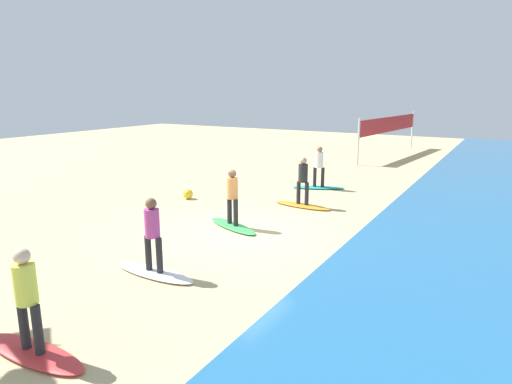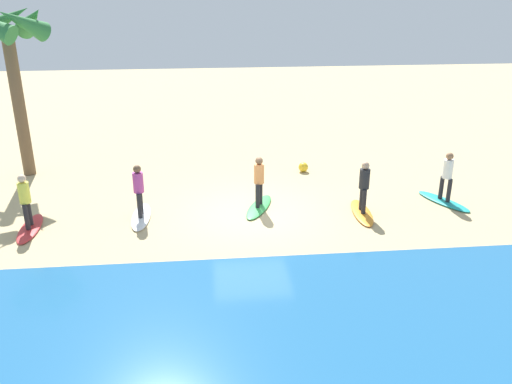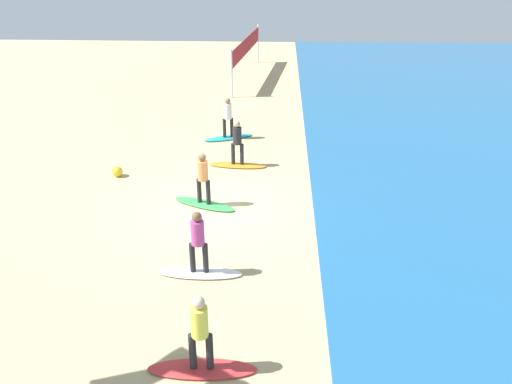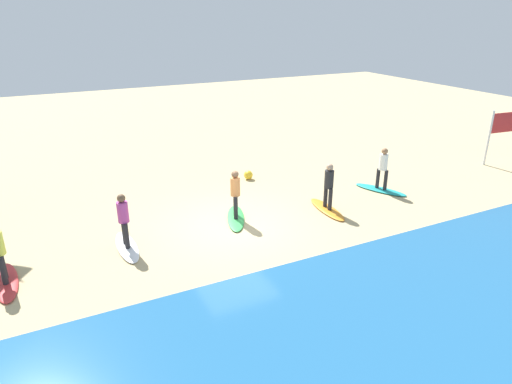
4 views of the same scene
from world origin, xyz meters
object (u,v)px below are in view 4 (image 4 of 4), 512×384
object	(u,v)px
surfer_orange	(329,183)
beach_ball	(248,175)
surfer_teal	(383,166)
surfboard_white	(127,247)
surfer_green	(235,191)
surfer_white	(123,217)
surfboard_teal	(381,190)
surfboard_green	(236,218)
surfboard_red	(6,282)
surfboard_orange	(327,209)

from	to	relation	value
surfer_orange	beach_ball	bearing A→B (deg)	-74.83
surfer_teal	surfboard_white	bearing A→B (deg)	1.46
surfer_green	surfer_white	size ratio (longest dim) A/B	1.00
surfboard_teal	surfboard_green	size ratio (longest dim) A/B	1.00
surfboard_white	surfer_white	bearing A→B (deg)	-90.32
surfboard_teal	surfer_green	size ratio (longest dim) A/B	1.28
surfer_white	surfboard_red	size ratio (longest dim) A/B	0.78
surfer_orange	surfer_green	size ratio (longest dim) A/B	1.00
surfer_orange	surfboard_red	bearing A→B (deg)	0.79
surfer_orange	surfer_white	size ratio (longest dim) A/B	1.00
surfboard_orange	surfer_teal	bearing A→B (deg)	106.14
surfboard_green	surfer_green	world-z (taller)	surfer_green
surfboard_teal	surfer_white	size ratio (longest dim) A/B	1.28
surfer_white	beach_ball	bearing A→B (deg)	-147.10
surfer_teal	surfboard_green	distance (m)	6.22
surfer_orange	surfboard_green	distance (m)	3.42
surfboard_white	surfboard_orange	bearing A→B (deg)	87.46
surfer_teal	surfer_green	bearing A→B (deg)	-1.44
surfboard_green	surfer_green	bearing A→B (deg)	0.00
surfboard_green	beach_ball	size ratio (longest dim) A/B	5.67
surfer_orange	surfboard_red	xyz separation A→B (m)	(10.08, 0.14, -0.99)
surfboard_orange	surfboard_green	xyz separation A→B (m)	(3.18, -0.78, 0.00)
surfer_orange	surfboard_white	distance (m)	6.98
beach_ball	surfer_white	bearing A→B (deg)	32.90
beach_ball	surfboard_orange	bearing A→B (deg)	105.17
surfboard_red	surfer_green	bearing A→B (deg)	95.39
surfboard_orange	surfer_white	world-z (taller)	surfer_white
surfboard_orange	beach_ball	xyz separation A→B (m)	(1.12, -4.12, 0.14)
surfboard_green	surfer_white	distance (m)	3.87
surfboard_teal	beach_ball	distance (m)	5.36
surfboard_teal	surfboard_white	size ratio (longest dim) A/B	1.00
surfboard_green	surfer_white	xyz separation A→B (m)	(3.72, 0.41, 0.99)
surfer_orange	surfboard_green	bearing A→B (deg)	-13.82
surfer_white	surfboard_orange	bearing A→B (deg)	176.88
surfer_white	surfer_teal	bearing A→B (deg)	-178.54
surfboard_white	beach_ball	world-z (taller)	beach_ball
surfboard_teal	beach_ball	bearing A→B (deg)	-155.40
surfer_green	beach_ball	world-z (taller)	surfer_green
surfer_white	beach_ball	xyz separation A→B (m)	(-5.78, -3.74, -0.85)
surfboard_orange	surfboard_white	world-z (taller)	same
surfboard_red	surfer_white	bearing A→B (deg)	96.98
surfboard_white	surfer_orange	bearing A→B (deg)	87.46
surfboard_red	surfer_orange	bearing A→B (deg)	88.58
surfer_green	surfboard_teal	bearing A→B (deg)	178.56
surfer_orange	surfboard_white	xyz separation A→B (m)	(6.90, -0.38, -0.99)
surfboard_orange	beach_ball	distance (m)	4.27
surfer_teal	surfboard_red	bearing A→B (deg)	3.36
surfboard_teal	surfboard_white	distance (m)	9.86
surfboard_white	surfer_white	distance (m)	0.99
surfer_orange	surfer_white	xyz separation A→B (m)	(6.90, -0.38, 0.00)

